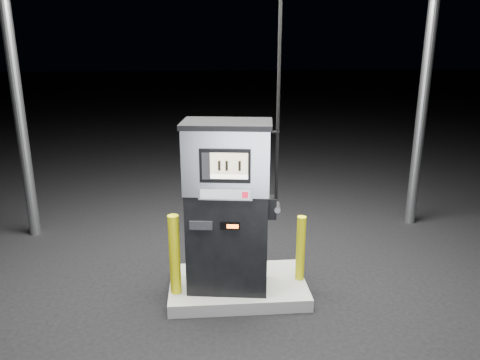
{
  "coord_description": "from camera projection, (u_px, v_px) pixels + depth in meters",
  "views": [
    {
      "loc": [
        -0.37,
        -4.94,
        2.91
      ],
      "look_at": [
        0.03,
        0.0,
        1.4
      ],
      "focal_mm": 35.0,
      "sensor_mm": 36.0,
      "label": 1
    }
  ],
  "objects": [
    {
      "name": "fuel_dispenser",
      "position": [
        228.0,
        206.0,
        5.15
      ],
      "size": [
        1.1,
        0.7,
        4.0
      ],
      "rotation": [
        0.0,
        0.0,
        -0.14
      ],
      "color": "black",
      "rests_on": "pump_island"
    },
    {
      "name": "bollard_right",
      "position": [
        301.0,
        248.0,
        5.49
      ],
      "size": [
        0.12,
        0.12,
        0.79
      ],
      "primitive_type": "cylinder",
      "rotation": [
        0.0,
        0.0,
        -0.12
      ],
      "color": "#C7C30B",
      "rests_on": "pump_island"
    },
    {
      "name": "bollard_left",
      "position": [
        175.0,
        255.0,
        5.17
      ],
      "size": [
        0.13,
        0.13,
        0.93
      ],
      "primitive_type": "cylinder",
      "rotation": [
        0.0,
        0.0,
        -0.05
      ],
      "color": "#C7C30B",
      "rests_on": "pump_island"
    },
    {
      "name": "pump_island",
      "position": [
        238.0,
        287.0,
        5.57
      ],
      "size": [
        1.6,
        1.0,
        0.15
      ],
      "primitive_type": "cube",
      "color": "slate",
      "rests_on": "ground"
    },
    {
      "name": "ground",
      "position": [
        238.0,
        292.0,
        5.59
      ],
      "size": [
        80.0,
        80.0,
        0.0
      ],
      "primitive_type": "plane",
      "color": "black",
      "rests_on": "ground"
    }
  ]
}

